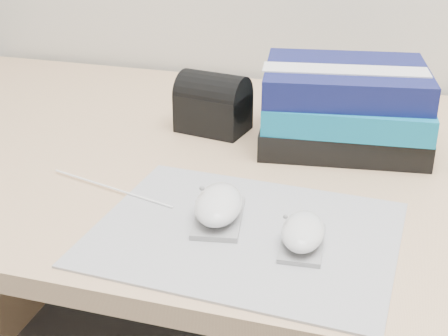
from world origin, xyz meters
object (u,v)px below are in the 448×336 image
(desk, at_px, (287,262))
(mouse_front, at_px, (303,233))
(book_stack, at_px, (345,106))
(pouch, at_px, (213,103))
(mouse_rear, at_px, (219,206))

(desk, xyz_separation_m, mouse_front, (0.07, -0.31, 0.25))
(book_stack, bearing_deg, mouse_front, -91.10)
(book_stack, bearing_deg, desk, -158.49)
(book_stack, relative_size, pouch, 2.27)
(pouch, bearing_deg, mouse_rear, -71.18)
(desk, bearing_deg, pouch, 171.79)
(mouse_rear, distance_m, book_stack, 0.34)
(mouse_rear, height_order, book_stack, book_stack)
(desk, xyz_separation_m, mouse_rear, (-0.04, -0.28, 0.26))
(mouse_front, bearing_deg, pouch, 123.20)
(mouse_rear, relative_size, mouse_front, 1.23)
(mouse_front, distance_m, pouch, 0.40)
(mouse_rear, bearing_deg, book_stack, 68.90)
(desk, distance_m, book_stack, 0.31)
(desk, xyz_separation_m, pouch, (-0.15, 0.02, 0.28))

